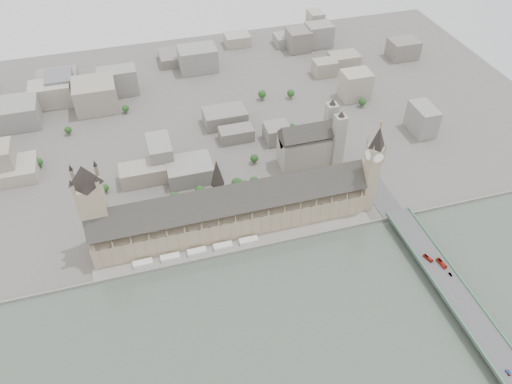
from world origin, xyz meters
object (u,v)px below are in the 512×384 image
object	(u,v)px
elizabeth_tower	(373,164)
car_grey	(509,373)
car_silver	(450,274)
westminster_abbey	(311,144)
victoria_tower	(93,206)
car_blue	(508,372)
red_bus_south	(442,263)
palace_of_westminster	(231,210)
westminster_bridge	(435,269)
red_bus_north	(428,258)

from	to	relation	value
elizabeth_tower	car_grey	xyz separation A→B (m)	(20.06, -200.97, -47.20)
car_silver	westminster_abbey	bearing A→B (deg)	103.09
victoria_tower	car_grey	xyz separation A→B (m)	(280.06, -218.97, -44.32)
car_blue	elizabeth_tower	bearing A→B (deg)	76.74
elizabeth_tower	red_bus_south	world-z (taller)	elizabeth_tower
palace_of_westminster	elizabeth_tower	xyz separation A→B (m)	(138.00, -11.70, 35.38)
elizabeth_tower	car_grey	distance (m)	207.41
car_blue	westminster_abbey	bearing A→B (deg)	80.35
westminster_bridge	victoria_tower	bearing A→B (deg)	158.22
westminster_abbey	victoria_tower	bearing A→B (deg)	-163.50
car_blue	palace_of_westminster	bearing A→B (deg)	107.72
westminster_bridge	red_bus_south	bearing A→B (deg)	-2.47
car_blue	red_bus_north	bearing A→B (deg)	71.04
car_blue	car_grey	xyz separation A→B (m)	(0.04, -0.47, -0.17)
red_bus_north	car_blue	size ratio (longest dim) A/B	2.14
westminster_abbey	car_blue	distance (m)	291.67
palace_of_westminster	car_grey	bearing A→B (deg)	-53.38
victoria_tower	red_bus_south	xyz separation A→B (m)	(288.40, -113.69, -43.27)
palace_of_westminster	red_bus_south	size ratio (longest dim) A/B	21.96
elizabeth_tower	westminster_bridge	world-z (taller)	elizabeth_tower
red_bus_north	car_silver	size ratio (longest dim) A/B	2.37
palace_of_westminster	red_bus_south	xyz separation A→B (m)	(166.40, -107.39, -10.77)
westminster_abbey	palace_of_westminster	bearing A→B (deg)	-145.83
elizabeth_tower	red_bus_north	distance (m)	100.51
elizabeth_tower	palace_of_westminster	bearing A→B (deg)	175.15
car_grey	red_bus_south	bearing A→B (deg)	100.27
elizabeth_tower	car_blue	xyz separation A→B (m)	(20.02, -200.51, -47.03)
elizabeth_tower	westminster_abbey	xyz separation A→B (m)	(-27.08, 87.00, -33.01)
red_bus_north	westminster_bridge	bearing A→B (deg)	-83.85
victoria_tower	car_blue	xyz separation A→B (m)	(280.02, -218.51, -44.15)
red_bus_south	car_silver	distance (m)	12.71
westminster_abbey	red_bus_south	world-z (taller)	westminster_abbey
victoria_tower	westminster_abbey	bearing A→B (deg)	16.50
red_bus_north	red_bus_south	size ratio (longest dim) A/B	0.84
westminster_bridge	car_grey	distance (m)	105.70
westminster_bridge	car_silver	distance (m)	15.16
westminster_bridge	palace_of_westminster	bearing A→B (deg)	146.51
westminster_abbey	car_blue	bearing A→B (deg)	-80.70
westminster_bridge	red_bus_south	xyz separation A→B (m)	(4.40, -0.19, 6.81)
elizabeth_tower	car_grey	size ratio (longest dim) A/B	23.47
westminster_bridge	car_blue	bearing A→B (deg)	-92.17
elizabeth_tower	car_blue	bearing A→B (deg)	-84.30
red_bus_north	car_silver	xyz separation A→B (m)	(9.64, -21.43, -0.71)
westminster_abbey	elizabeth_tower	bearing A→B (deg)	-72.71
victoria_tower	westminster_abbey	xyz separation A→B (m)	(232.92, 69.00, -30.12)
palace_of_westminster	westminster_abbey	size ratio (longest dim) A/B	3.90
victoria_tower	car_silver	distance (m)	319.08
elizabeth_tower	westminster_abbey	size ratio (longest dim) A/B	1.58
victoria_tower	red_bus_south	distance (m)	313.00
westminster_abbey	car_grey	bearing A→B (deg)	-80.70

